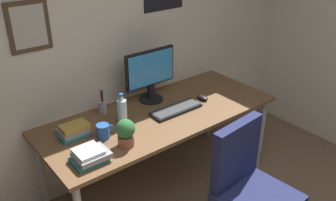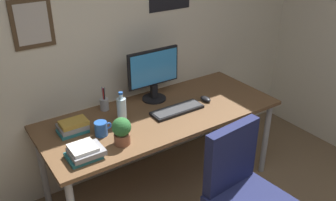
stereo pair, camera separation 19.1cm
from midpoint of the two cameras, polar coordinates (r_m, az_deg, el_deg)
The scene contains 12 objects.
wall_back at distance 2.87m, azimuth -9.58°, elevation 10.30°, with size 4.40×0.10×2.60m.
desk at distance 2.88m, azimuth 0.79°, elevation -3.10°, with size 1.89×0.78×0.73m.
office_chair at distance 2.48m, azimuth 13.85°, elevation -13.52°, with size 0.56×0.57×0.95m.
monitor at distance 2.96m, azimuth -0.44°, elevation 4.33°, with size 0.46×0.20×0.43m.
keyboard at distance 2.87m, azimuth 3.35°, elevation -1.49°, with size 0.43×0.15×0.03m.
computer_mouse at distance 3.05m, azimuth 7.69°, elevation 0.21°, with size 0.06×0.11×0.04m.
water_bottle at distance 2.67m, azimuth -5.24°, elevation -1.56°, with size 0.07×0.07×0.25m.
coffee_mug_near at distance 2.57m, azimuth -8.33°, elevation -4.41°, with size 0.13×0.09×0.10m.
potted_plant at distance 2.43m, azimuth -5.05°, elevation -4.71°, with size 0.13×0.13×0.20m.
pen_cup at distance 2.90m, azimuth -8.09°, elevation -0.51°, with size 0.07×0.07×0.20m.
book_stack_left at distance 2.37m, azimuth -10.67°, elevation -8.03°, with size 0.23×0.18×0.08m.
book_stack_right at distance 2.65m, azimuth -12.68°, elevation -4.05°, with size 0.21×0.17×0.08m.
Camera 2 is at (-1.05, -0.43, 2.10)m, focal length 38.94 mm.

